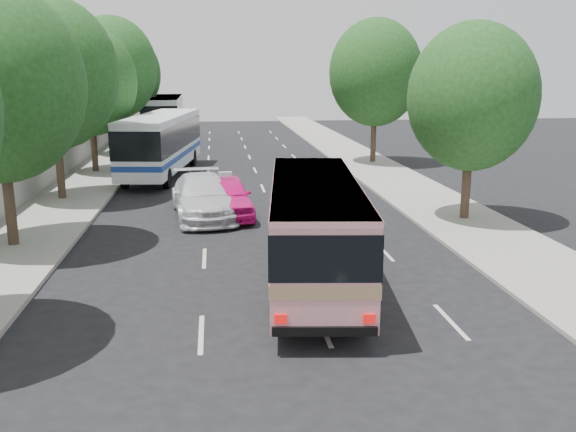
{
  "coord_description": "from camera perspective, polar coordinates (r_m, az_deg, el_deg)",
  "views": [
    {
      "loc": [
        -1.47,
        -15.4,
        6.02
      ],
      "look_at": [
        0.76,
        2.98,
        1.6
      ],
      "focal_mm": 38.0,
      "sensor_mm": 36.0,
      "label": 1
    }
  ],
  "objects": [
    {
      "name": "low_wall",
      "position": [
        36.84,
        -20.77,
        4.58
      ],
      "size": [
        0.3,
        90.0,
        1.5
      ],
      "primitive_type": "cube",
      "color": "#9E998E",
      "rests_on": "sidewalk_left"
    },
    {
      "name": "tree_left_e",
      "position": [
        45.87,
        -16.08,
        13.45
      ],
      "size": [
        6.3,
        6.3,
        9.82
      ],
      "color": "#38281E",
      "rests_on": "ground"
    },
    {
      "name": "ground",
      "position": [
        16.6,
        -1.38,
        -7.84
      ],
      "size": [
        120.0,
        120.0,
        0.0
      ],
      "primitive_type": "plane",
      "color": "black",
      "rests_on": "ground"
    },
    {
      "name": "sidewalk_right",
      "position": [
        37.26,
        8.73,
        4.08
      ],
      "size": [
        4.0,
        90.0,
        0.12
      ],
      "primitive_type": "cube",
      "color": "#9E998E",
      "rests_on": "ground"
    },
    {
      "name": "tour_coach_front",
      "position": [
        36.54,
        -11.72,
        7.05
      ],
      "size": [
        4.18,
        12.08,
        3.54
      ],
      "rotation": [
        0.0,
        0.0,
        -0.14
      ],
      "color": "white",
      "rests_on": "ground"
    },
    {
      "name": "tree_left_f",
      "position": [
        53.82,
        -14.94,
        12.98
      ],
      "size": [
        5.88,
        5.88,
        9.16
      ],
      "color": "#38281E",
      "rests_on": "ground"
    },
    {
      "name": "pink_taxi",
      "position": [
        25.88,
        -5.84,
        1.86
      ],
      "size": [
        2.41,
        5.18,
        1.72
      ],
      "primitive_type": "imported",
      "rotation": [
        0.0,
        0.0,
        0.08
      ],
      "color": "#F9158D",
      "rests_on": "ground"
    },
    {
      "name": "taxi_roof_sign",
      "position": [
        25.71,
        -5.89,
        3.93
      ],
      "size": [
        0.56,
        0.22,
        0.18
      ],
      "primitive_type": "cube",
      "rotation": [
        0.0,
        0.0,
        0.08
      ],
      "color": "silver",
      "rests_on": "pink_taxi"
    },
    {
      "name": "tree_right_near",
      "position": [
        25.5,
        17.11,
        11.02
      ],
      "size": [
        5.1,
        5.1,
        7.95
      ],
      "color": "#38281E",
      "rests_on": "ground"
    },
    {
      "name": "tour_coach_rear",
      "position": [
        53.86,
        -11.5,
        9.24
      ],
      "size": [
        2.99,
        12.96,
        3.87
      ],
      "rotation": [
        0.0,
        0.0,
        0.02
      ],
      "color": "white",
      "rests_on": "ground"
    },
    {
      "name": "white_pickup",
      "position": [
        25.88,
        -7.95,
        1.81
      ],
      "size": [
        3.12,
        6.2,
        1.73
      ],
      "primitive_type": "imported",
      "rotation": [
        0.0,
        0.0,
        0.12
      ],
      "color": "silver",
      "rests_on": "ground"
    },
    {
      "name": "tree_left_c",
      "position": [
        30.2,
        -21.16,
        12.76
      ],
      "size": [
        6.0,
        6.0,
        9.35
      ],
      "color": "#38281E",
      "rests_on": "ground"
    },
    {
      "name": "sidewalk_left",
      "position": [
        36.58,
        -17.93,
        3.43
      ],
      "size": [
        4.0,
        90.0,
        0.15
      ],
      "primitive_type": "cube",
      "color": "#9E998E",
      "rests_on": "ground"
    },
    {
      "name": "tree_left_d",
      "position": [
        38.0,
        -18.03,
        12.22
      ],
      "size": [
        5.52,
        5.52,
        8.6
      ],
      "color": "#38281E",
      "rests_on": "ground"
    },
    {
      "name": "pink_bus",
      "position": [
        17.31,
        2.49,
        -0.44
      ],
      "size": [
        3.46,
        9.65,
        3.01
      ],
      "rotation": [
        0.0,
        0.0,
        -0.11
      ],
      "color": "pink",
      "rests_on": "ground"
    },
    {
      "name": "tree_right_far",
      "position": [
        40.73,
        8.33,
        13.45
      ],
      "size": [
        6.0,
        6.0,
        9.35
      ],
      "color": "#38281E",
      "rests_on": "ground"
    }
  ]
}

